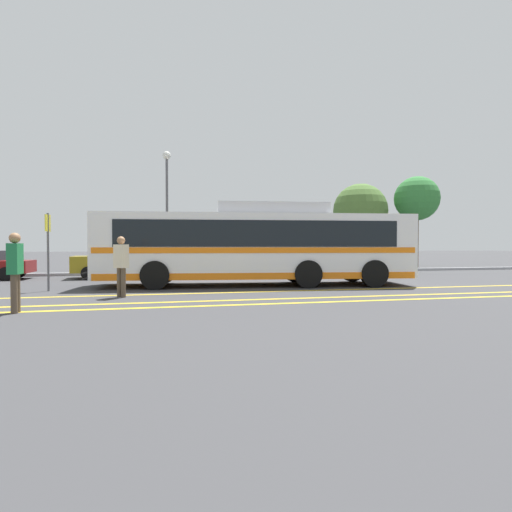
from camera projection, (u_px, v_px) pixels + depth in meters
name	position (u px, v px, depth m)	size (l,w,h in m)	color
ground_plane	(268.00, 284.00, 15.61)	(220.00, 220.00, 0.00)	#38383A
lane_strip_0	(271.00, 291.00, 13.15)	(0.20, 31.69, 0.01)	gold
lane_strip_1	(287.00, 299.00, 11.35)	(0.20, 31.69, 0.01)	gold
lane_strip_2	(297.00, 303.00, 10.47)	(0.20, 31.69, 0.01)	gold
curb_strip	(229.00, 272.00, 22.05)	(39.69, 0.36, 0.15)	#99999E
transit_bus	(257.00, 245.00, 15.27)	(12.18, 3.89, 3.11)	white
parked_car_1	(118.00, 262.00, 18.94)	(4.10, 2.21, 1.51)	olive
parked_car_2	(251.00, 262.00, 20.70)	(4.59, 1.99, 1.31)	#335B33
parked_car_3	(368.00, 260.00, 21.87)	(4.57, 1.91, 1.44)	#9E9EA3
pedestrian_0	(15.00, 267.00, 8.90)	(0.24, 0.42, 1.79)	brown
pedestrian_1	(121.00, 262.00, 11.65)	(0.46, 0.45, 1.78)	brown
bus_stop_sign	(48.00, 242.00, 13.26)	(0.08, 0.40, 2.60)	#59595E
street_lamp	(167.00, 190.00, 22.23)	(0.45, 0.45, 6.79)	#59595E
tree_0	(417.00, 199.00, 28.27)	(3.12, 3.12, 6.45)	#513823
tree_1	(360.00, 211.00, 28.99)	(3.92, 3.92, 6.05)	#513823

